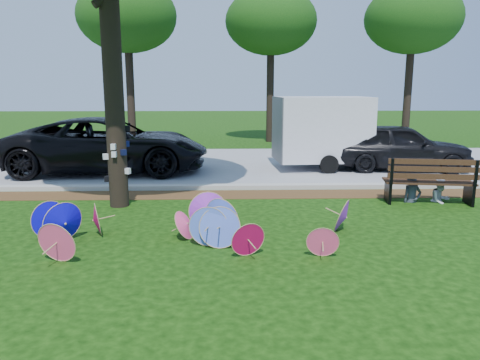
# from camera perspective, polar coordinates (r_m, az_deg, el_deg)

# --- Properties ---
(ground) EXTENTS (90.00, 90.00, 0.00)m
(ground) POSITION_cam_1_polar(r_m,az_deg,el_deg) (7.85, -3.28, -9.40)
(ground) COLOR black
(ground) RESTS_ON ground
(mulch_strip) EXTENTS (90.00, 1.00, 0.01)m
(mulch_strip) POSITION_cam_1_polar(r_m,az_deg,el_deg) (12.16, -2.69, -1.80)
(mulch_strip) COLOR #472D16
(mulch_strip) RESTS_ON ground
(curb) EXTENTS (90.00, 0.30, 0.12)m
(curb) POSITION_cam_1_polar(r_m,az_deg,el_deg) (12.83, -2.64, -0.84)
(curb) COLOR #B7B5AD
(curb) RESTS_ON ground
(street) EXTENTS (90.00, 8.00, 0.01)m
(street) POSITION_cam_1_polar(r_m,az_deg,el_deg) (16.92, -2.40, 1.98)
(street) COLOR gray
(street) RESTS_ON ground
(parasol_pile) EXTENTS (6.19, 2.04, 0.78)m
(parasol_pile) POSITION_cam_1_polar(r_m,az_deg,el_deg) (8.56, -7.23, -5.22)
(parasol_pile) COLOR #4A68DB
(parasol_pile) RESTS_ON ground
(black_van) EXTENTS (6.48, 3.14, 1.78)m
(black_van) POSITION_cam_1_polar(r_m,az_deg,el_deg) (15.78, -15.75, 4.11)
(black_van) COLOR black
(black_van) RESTS_ON ground
(dark_pickup) EXTENTS (4.74, 2.28, 1.56)m
(dark_pickup) POSITION_cam_1_polar(r_m,az_deg,el_deg) (16.55, 18.79, 3.88)
(dark_pickup) COLOR black
(dark_pickup) RESTS_ON ground
(cargo_trailer) EXTENTS (3.15, 2.12, 2.72)m
(cargo_trailer) POSITION_cam_1_polar(r_m,az_deg,el_deg) (16.07, 9.98, 6.18)
(cargo_trailer) COLOR silver
(cargo_trailer) RESTS_ON ground
(park_bench) EXTENTS (2.21, 1.12, 1.10)m
(park_bench) POSITION_cam_1_polar(r_m,az_deg,el_deg) (12.15, 21.98, -0.02)
(park_bench) COLOR black
(park_bench) RESTS_ON ground
(person_left) EXTENTS (0.53, 0.39, 1.32)m
(person_left) POSITION_cam_1_polar(r_m,az_deg,el_deg) (12.04, 20.40, 0.53)
(person_left) COLOR #39414D
(person_left) RESTS_ON ground
(person_right) EXTENTS (0.67, 0.59, 1.14)m
(person_right) POSITION_cam_1_polar(r_m,az_deg,el_deg) (12.33, 23.39, 0.13)
(person_right) COLOR silver
(person_right) RESTS_ON ground
(bg_trees) EXTENTS (17.38, 6.00, 7.40)m
(bg_trees) POSITION_cam_1_polar(r_m,az_deg,el_deg) (22.82, 3.94, 18.94)
(bg_trees) COLOR black
(bg_trees) RESTS_ON ground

